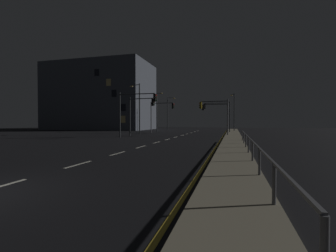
{
  "coord_description": "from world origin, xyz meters",
  "views": [
    {
      "loc": [
        7.09,
        -4.8,
        2.07
      ],
      "look_at": [
        -0.39,
        22.72,
        1.47
      ],
      "focal_mm": 25.57,
      "sensor_mm": 36.0,
      "label": 1
    }
  ],
  "objects_px": {
    "traffic_light_mid_left": "(161,111)",
    "building_distant": "(100,97)",
    "traffic_light_mid_right": "(216,111)",
    "street_lamp_median": "(234,108)",
    "traffic_light_far_left": "(214,110)",
    "street_lamp_across_street": "(169,111)",
    "street_lamp_mid_block": "(158,108)",
    "traffic_light_far_center": "(218,110)",
    "traffic_light_far_right": "(140,109)",
    "traffic_light_overhead_east": "(135,105)",
    "street_lamp_corner": "(138,104)"
  },
  "relations": [
    {
      "from": "traffic_light_far_right",
      "to": "traffic_light_overhead_east",
      "type": "bearing_deg",
      "value": -83.87
    },
    {
      "from": "traffic_light_mid_left",
      "to": "traffic_light_far_left",
      "type": "distance_m",
      "value": 10.95
    },
    {
      "from": "street_lamp_across_street",
      "to": "street_lamp_mid_block",
      "type": "height_order",
      "value": "street_lamp_mid_block"
    },
    {
      "from": "traffic_light_overhead_east",
      "to": "street_lamp_corner",
      "type": "xyz_separation_m",
      "value": [
        -2.26,
        6.36,
        0.61
      ]
    },
    {
      "from": "traffic_light_far_center",
      "to": "building_distant",
      "type": "bearing_deg",
      "value": 160.83
    },
    {
      "from": "traffic_light_far_left",
      "to": "street_lamp_mid_block",
      "type": "bearing_deg",
      "value": 138.11
    },
    {
      "from": "building_distant",
      "to": "traffic_light_mid_left",
      "type": "bearing_deg",
      "value": -34.37
    },
    {
      "from": "traffic_light_mid_right",
      "to": "street_lamp_across_street",
      "type": "relative_size",
      "value": 0.69
    },
    {
      "from": "traffic_light_far_center",
      "to": "traffic_light_far_right",
      "type": "bearing_deg",
      "value": -125.62
    },
    {
      "from": "traffic_light_far_center",
      "to": "traffic_light_far_left",
      "type": "bearing_deg",
      "value": -89.71
    },
    {
      "from": "traffic_light_mid_left",
      "to": "street_lamp_median",
      "type": "relative_size",
      "value": 0.72
    },
    {
      "from": "traffic_light_far_left",
      "to": "street_lamp_across_street",
      "type": "height_order",
      "value": "street_lamp_across_street"
    },
    {
      "from": "street_lamp_corner",
      "to": "street_lamp_mid_block",
      "type": "bearing_deg",
      "value": 91.08
    },
    {
      "from": "street_lamp_median",
      "to": "street_lamp_mid_block",
      "type": "xyz_separation_m",
      "value": [
        -14.3,
        -5.46,
        -0.09
      ]
    },
    {
      "from": "traffic_light_far_right",
      "to": "street_lamp_mid_block",
      "type": "height_order",
      "value": "street_lamp_mid_block"
    },
    {
      "from": "street_lamp_median",
      "to": "building_distant",
      "type": "xyz_separation_m",
      "value": [
        -32.05,
        3.18,
        3.41
      ]
    },
    {
      "from": "traffic_light_far_center",
      "to": "traffic_light_far_left",
      "type": "xyz_separation_m",
      "value": [
        0.05,
        -8.87,
        -0.3
      ]
    },
    {
      "from": "street_lamp_corner",
      "to": "traffic_light_far_right",
      "type": "bearing_deg",
      "value": -63.56
    },
    {
      "from": "traffic_light_far_center",
      "to": "traffic_light_far_right",
      "type": "distance_m",
      "value": 16.1
    },
    {
      "from": "traffic_light_far_left",
      "to": "traffic_light_far_right",
      "type": "xyz_separation_m",
      "value": [
        -9.42,
        -4.22,
        0.09
      ]
    },
    {
      "from": "building_distant",
      "to": "traffic_light_far_right",
      "type": "bearing_deg",
      "value": -49.38
    },
    {
      "from": "traffic_light_far_center",
      "to": "traffic_light_far_left",
      "type": "distance_m",
      "value": 8.88
    },
    {
      "from": "traffic_light_overhead_east",
      "to": "traffic_light_far_center",
      "type": "bearing_deg",
      "value": 59.33
    },
    {
      "from": "traffic_light_mid_right",
      "to": "street_lamp_median",
      "type": "xyz_separation_m",
      "value": [
        2.92,
        8.83,
        0.91
      ]
    },
    {
      "from": "street_lamp_median",
      "to": "building_distant",
      "type": "bearing_deg",
      "value": 174.33
    },
    {
      "from": "traffic_light_far_center",
      "to": "traffic_light_mid_right",
      "type": "distance_m",
      "value": 1.83
    },
    {
      "from": "building_distant",
      "to": "street_lamp_across_street",
      "type": "bearing_deg",
      "value": -10.66
    },
    {
      "from": "traffic_light_overhead_east",
      "to": "street_lamp_median",
      "type": "relative_size",
      "value": 0.76
    },
    {
      "from": "traffic_light_far_center",
      "to": "street_lamp_corner",
      "type": "xyz_separation_m",
      "value": [
        -11.39,
        -9.03,
        0.71
      ]
    },
    {
      "from": "traffic_light_mid_left",
      "to": "traffic_light_far_right",
      "type": "bearing_deg",
      "value": -89.61
    },
    {
      "from": "traffic_light_mid_left",
      "to": "building_distant",
      "type": "bearing_deg",
      "value": 145.63
    },
    {
      "from": "traffic_light_far_left",
      "to": "traffic_light_far_right",
      "type": "height_order",
      "value": "traffic_light_far_right"
    },
    {
      "from": "traffic_light_mid_left",
      "to": "traffic_light_far_left",
      "type": "bearing_deg",
      "value": -29.91
    },
    {
      "from": "street_lamp_median",
      "to": "building_distant",
      "type": "height_order",
      "value": "building_distant"
    },
    {
      "from": "traffic_light_mid_right",
      "to": "traffic_light_overhead_east",
      "type": "height_order",
      "value": "traffic_light_overhead_east"
    },
    {
      "from": "traffic_light_mid_right",
      "to": "street_lamp_median",
      "type": "relative_size",
      "value": 0.67
    },
    {
      "from": "traffic_light_far_left",
      "to": "street_lamp_across_street",
      "type": "bearing_deg",
      "value": 124.79
    },
    {
      "from": "traffic_light_far_center",
      "to": "traffic_light_mid_left",
      "type": "bearing_deg",
      "value": -160.12
    },
    {
      "from": "street_lamp_median",
      "to": "street_lamp_mid_block",
      "type": "distance_m",
      "value": 15.3
    },
    {
      "from": "traffic_light_far_left",
      "to": "street_lamp_median",
      "type": "bearing_deg",
      "value": 80.5
    },
    {
      "from": "traffic_light_mid_left",
      "to": "street_lamp_across_street",
      "type": "relative_size",
      "value": 0.75
    },
    {
      "from": "traffic_light_far_left",
      "to": "traffic_light_overhead_east",
      "type": "distance_m",
      "value": 11.26
    },
    {
      "from": "traffic_light_overhead_east",
      "to": "traffic_light_far_right",
      "type": "bearing_deg",
      "value": 96.13
    },
    {
      "from": "traffic_light_far_center",
      "to": "traffic_light_mid_left",
      "type": "distance_m",
      "value": 10.04
    },
    {
      "from": "traffic_light_far_center",
      "to": "traffic_light_mid_right",
      "type": "relative_size",
      "value": 1.07
    },
    {
      "from": "traffic_light_mid_left",
      "to": "traffic_light_far_right",
      "type": "xyz_separation_m",
      "value": [
        0.07,
        -9.67,
        -0.1
      ]
    },
    {
      "from": "traffic_light_far_left",
      "to": "street_lamp_corner",
      "type": "distance_m",
      "value": 11.48
    },
    {
      "from": "traffic_light_mid_left",
      "to": "traffic_light_far_left",
      "type": "xyz_separation_m",
      "value": [
        9.49,
        -5.46,
        -0.19
      ]
    },
    {
      "from": "street_lamp_across_street",
      "to": "street_lamp_mid_block",
      "type": "relative_size",
      "value": 0.95
    },
    {
      "from": "street_lamp_median",
      "to": "traffic_light_overhead_east",
      "type": "bearing_deg",
      "value": -117.83
    }
  ]
}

